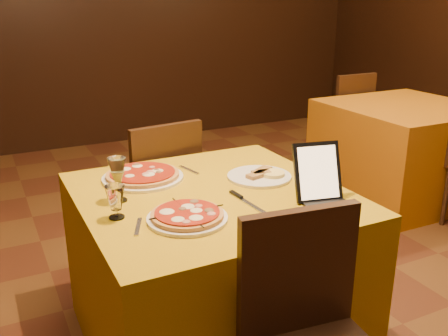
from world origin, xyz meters
name	(u,v)px	position (x,y,z in m)	size (l,w,h in m)	color
floor	(291,299)	(0.00, 0.00, -0.01)	(6.00, 7.00, 0.01)	#5E2D19
wall_back	(109,12)	(0.00, 3.50, 1.40)	(6.00, 0.01, 2.80)	black
main_table	(212,269)	(-0.52, -0.11, 0.38)	(1.10, 1.10, 0.75)	#B88D0B
side_table	(402,151)	(1.64, 0.88, 0.38)	(1.10, 1.10, 0.75)	#A95C0A
chair_main_far	(154,194)	(-0.52, 0.69, 0.46)	(0.41, 0.41, 0.91)	#301F0F
chair_side_far	(339,120)	(1.64, 1.68, 0.46)	(0.39, 0.39, 0.91)	black
pizza_near	(187,216)	(-0.72, -0.33, 0.77)	(0.31, 0.31, 0.03)	white
pizza_far	(143,176)	(-0.73, 0.18, 0.77)	(0.37, 0.37, 0.03)	white
cutlet_dish	(259,175)	(-0.24, -0.04, 0.76)	(0.30, 0.30, 0.03)	white
wine_glass	(118,179)	(-0.90, -0.03, 0.84)	(0.07, 0.07, 0.19)	#BABF6C
water_glass	(116,202)	(-0.95, -0.19, 0.81)	(0.08, 0.08, 0.13)	white
tablet	(317,172)	(-0.16, -0.37, 0.87)	(0.20, 0.02, 0.24)	black
knife	(247,203)	(-0.44, -0.29, 0.75)	(0.25, 0.02, 0.01)	silver
fork_near	(138,227)	(-0.91, -0.30, 0.75)	(0.15, 0.02, 0.01)	#B0AFB6
fork_far	(189,170)	(-0.50, 0.20, 0.75)	(0.15, 0.02, 0.01)	silver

